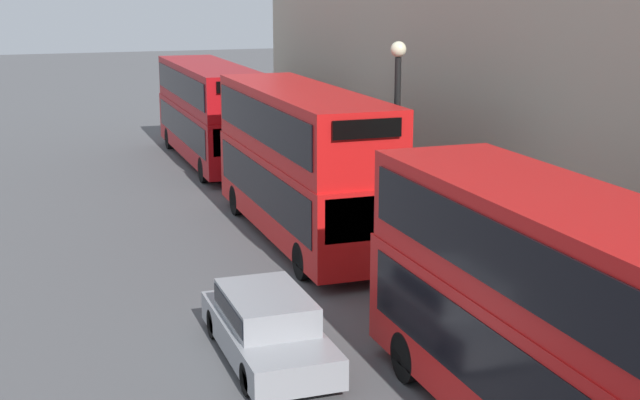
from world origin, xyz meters
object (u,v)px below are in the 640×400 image
object	(u,v)px
bus_third_in_queue	(210,109)
pedestrian	(336,187)
bus_leading	(586,331)
car_hatchback	(267,324)
bus_second_in_queue	(302,158)

from	to	relation	value
bus_third_in_queue	pedestrian	distance (m)	10.15
bus_leading	pedestrian	xyz separation A→B (m)	(2.17, 16.98, -1.54)
bus_leading	car_hatchback	distance (m)	7.00
bus_second_in_queue	pedestrian	size ratio (longest dim) A/B	5.63
bus_third_in_queue	pedestrian	world-z (taller)	bus_third_in_queue
car_hatchback	pedestrian	world-z (taller)	pedestrian
bus_leading	pedestrian	distance (m)	17.18
bus_leading	bus_second_in_queue	distance (m)	14.03
bus_third_in_queue	car_hatchback	distance (m)	21.22
bus_leading	bus_third_in_queue	xyz separation A→B (m)	(0.00, 26.78, -0.06)
bus_second_in_queue	pedestrian	distance (m)	4.01
bus_second_in_queue	car_hatchback	distance (m)	8.99
bus_leading	bus_third_in_queue	distance (m)	26.78
bus_second_in_queue	car_hatchback	xyz separation A→B (m)	(-3.40, -8.14, -1.77)
car_hatchback	pedestrian	distance (m)	12.40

